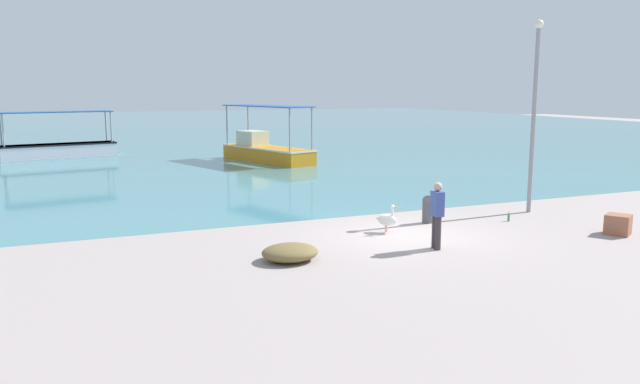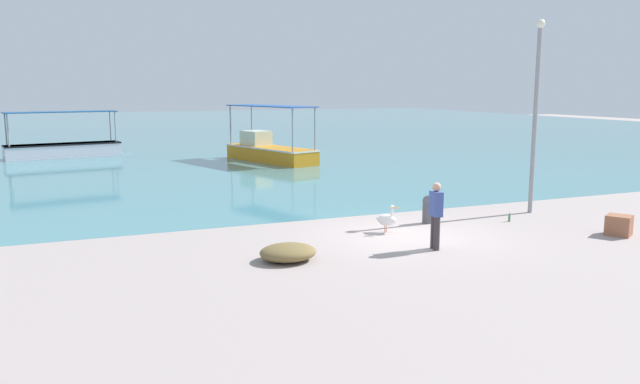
% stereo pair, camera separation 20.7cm
% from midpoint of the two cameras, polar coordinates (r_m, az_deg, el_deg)
% --- Properties ---
extents(ground, '(120.00, 120.00, 0.00)m').
position_cam_midpoint_polar(ground, '(17.15, 8.32, -4.05)').
color(ground, '#A1928E').
extents(harbor_water, '(110.00, 90.00, 0.00)m').
position_cam_midpoint_polar(harbor_water, '(63.02, -14.60, 5.61)').
color(harbor_water, teal).
rests_on(harbor_water, ground).
extents(fishing_boat_near_left, '(3.59, 6.54, 3.03)m').
position_cam_midpoint_polar(fishing_boat_near_left, '(34.30, -4.52, 3.93)').
color(fishing_boat_near_left, orange).
rests_on(fishing_boat_near_left, harbor_water).
extents(fishing_boat_outer, '(6.40, 2.50, 2.64)m').
position_cam_midpoint_polar(fishing_boat_outer, '(38.85, -22.27, 3.77)').
color(fishing_boat_outer, white).
rests_on(fishing_boat_outer, harbor_water).
extents(pelican, '(0.59, 0.70, 0.80)m').
position_cam_midpoint_polar(pelican, '(17.46, 6.47, -2.51)').
color(pelican, '#E0997A').
rests_on(pelican, ground).
extents(lamp_post, '(0.28, 0.28, 6.08)m').
position_cam_midpoint_polar(lamp_post, '(20.98, 19.39, 7.37)').
color(lamp_post, gray).
rests_on(lamp_post, ground).
extents(mooring_bollard, '(0.31, 0.31, 0.83)m').
position_cam_midpoint_polar(mooring_bollard, '(18.83, 10.11, -1.50)').
color(mooring_bollard, '#47474C').
rests_on(mooring_bollard, ground).
extents(fisherman_standing, '(0.29, 0.43, 1.69)m').
position_cam_midpoint_polar(fisherman_standing, '(15.75, 10.91, -1.96)').
color(fisherman_standing, '#3B3237').
rests_on(fisherman_standing, ground).
extents(net_pile, '(1.35, 1.15, 0.40)m').
position_cam_midpoint_polar(net_pile, '(14.63, -2.54, -5.54)').
color(net_pile, brown).
rests_on(net_pile, ground).
extents(cargo_crate, '(0.82, 0.84, 0.56)m').
position_cam_midpoint_polar(cargo_crate, '(18.97, 25.94, -2.75)').
color(cargo_crate, '#985C41').
rests_on(cargo_crate, ground).
extents(glass_bottle, '(0.07, 0.07, 0.27)m').
position_cam_midpoint_polar(glass_bottle, '(19.71, 17.21, -2.29)').
color(glass_bottle, '#3F7F4C').
rests_on(glass_bottle, ground).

